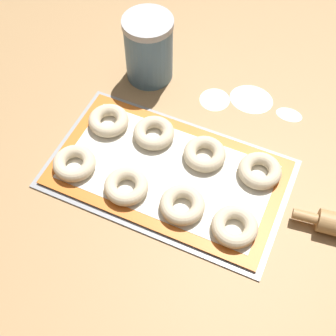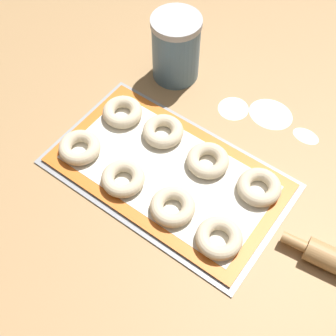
{
  "view_description": "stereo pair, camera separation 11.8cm",
  "coord_description": "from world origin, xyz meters",
  "px_view_note": "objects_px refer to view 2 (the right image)",
  "views": [
    {
      "loc": [
        0.21,
        -0.52,
        0.85
      ],
      "look_at": [
        -0.01,
        -0.02,
        0.03
      ],
      "focal_mm": 50.0,
      "sensor_mm": 36.0,
      "label": 1
    },
    {
      "loc": [
        0.32,
        -0.47,
        0.85
      ],
      "look_at": [
        -0.01,
        -0.02,
        0.03
      ],
      "focal_mm": 50.0,
      "sensor_mm": 36.0,
      "label": 2
    }
  ],
  "objects_px": {
    "baking_tray": "(168,173)",
    "bagel_front_mid_right": "(173,207)",
    "bagel_front_mid_left": "(123,178)",
    "bagel_back_far_right": "(259,187)",
    "bagel_front_far_right": "(219,238)",
    "bagel_back_mid_right": "(208,161)",
    "bagel_front_far_left": "(80,148)",
    "bagel_back_far_left": "(122,112)",
    "flour_canister": "(176,48)",
    "bagel_back_mid_left": "(163,131)"
  },
  "relations": [
    {
      "from": "bagel_front_mid_left",
      "to": "bagel_back_far_right",
      "type": "distance_m",
      "value": 0.29
    },
    {
      "from": "baking_tray",
      "to": "bagel_front_mid_right",
      "type": "height_order",
      "value": "bagel_front_mid_right"
    },
    {
      "from": "bagel_back_far_left",
      "to": "flour_canister",
      "type": "bearing_deg",
      "value": 86.52
    },
    {
      "from": "bagel_back_mid_right",
      "to": "flour_canister",
      "type": "height_order",
      "value": "flour_canister"
    },
    {
      "from": "bagel_front_mid_left",
      "to": "bagel_front_mid_right",
      "type": "height_order",
      "value": "same"
    },
    {
      "from": "bagel_back_mid_left",
      "to": "bagel_back_far_right",
      "type": "distance_m",
      "value": 0.25
    },
    {
      "from": "flour_canister",
      "to": "baking_tray",
      "type": "bearing_deg",
      "value": -57.2
    },
    {
      "from": "bagel_front_mid_right",
      "to": "bagel_back_mid_left",
      "type": "distance_m",
      "value": 0.2
    },
    {
      "from": "bagel_back_far_right",
      "to": "flour_canister",
      "type": "bearing_deg",
      "value": 152.02
    },
    {
      "from": "bagel_front_mid_right",
      "to": "bagel_back_mid_left",
      "type": "xyz_separation_m",
      "value": [
        -0.13,
        0.14,
        0.0
      ]
    },
    {
      "from": "bagel_front_far_left",
      "to": "bagel_front_mid_right",
      "type": "relative_size",
      "value": 1.0
    },
    {
      "from": "bagel_front_far_right",
      "to": "bagel_back_mid_left",
      "type": "distance_m",
      "value": 0.29
    },
    {
      "from": "baking_tray",
      "to": "bagel_front_mid_left",
      "type": "xyz_separation_m",
      "value": [
        -0.06,
        -0.08,
        0.02
      ]
    },
    {
      "from": "bagel_front_far_right",
      "to": "bagel_back_mid_left",
      "type": "bearing_deg",
      "value": 149.03
    },
    {
      "from": "bagel_back_far_left",
      "to": "flour_canister",
      "type": "relative_size",
      "value": 0.55
    },
    {
      "from": "baking_tray",
      "to": "bagel_back_far_right",
      "type": "bearing_deg",
      "value": 22.09
    },
    {
      "from": "bagel_front_far_right",
      "to": "bagel_back_far_right",
      "type": "height_order",
      "value": "same"
    },
    {
      "from": "baking_tray",
      "to": "bagel_front_far_left",
      "type": "height_order",
      "value": "bagel_front_far_left"
    },
    {
      "from": "bagel_front_far_left",
      "to": "bagel_front_far_right",
      "type": "height_order",
      "value": "same"
    },
    {
      "from": "bagel_back_far_left",
      "to": "bagel_back_far_right",
      "type": "height_order",
      "value": "same"
    },
    {
      "from": "baking_tray",
      "to": "bagel_front_far_right",
      "type": "xyz_separation_m",
      "value": [
        0.18,
        -0.07,
        0.02
      ]
    },
    {
      "from": "bagel_front_mid_left",
      "to": "bagel_back_far_right",
      "type": "xyz_separation_m",
      "value": [
        0.24,
        0.15,
        0.0
      ]
    },
    {
      "from": "baking_tray",
      "to": "bagel_back_far_right",
      "type": "relative_size",
      "value": 5.54
    },
    {
      "from": "bagel_front_mid_left",
      "to": "bagel_front_far_right",
      "type": "bearing_deg",
      "value": 1.0
    },
    {
      "from": "bagel_back_mid_right",
      "to": "flour_canister",
      "type": "bearing_deg",
      "value": 139.46
    },
    {
      "from": "bagel_back_far_left",
      "to": "bagel_back_mid_left",
      "type": "height_order",
      "value": "same"
    },
    {
      "from": "baking_tray",
      "to": "bagel_back_far_right",
      "type": "distance_m",
      "value": 0.2
    },
    {
      "from": "bagel_front_mid_right",
      "to": "flour_canister",
      "type": "bearing_deg",
      "value": 124.96
    },
    {
      "from": "baking_tray",
      "to": "bagel_back_mid_right",
      "type": "height_order",
      "value": "bagel_back_mid_right"
    },
    {
      "from": "bagel_back_mid_left",
      "to": "bagel_back_far_right",
      "type": "bearing_deg",
      "value": -0.05
    },
    {
      "from": "bagel_front_mid_right",
      "to": "bagel_back_far_left",
      "type": "distance_m",
      "value": 0.28
    },
    {
      "from": "bagel_back_mid_left",
      "to": "flour_canister",
      "type": "height_order",
      "value": "flour_canister"
    },
    {
      "from": "bagel_back_far_left",
      "to": "bagel_front_far_right",
      "type": "bearing_deg",
      "value": -21.08
    },
    {
      "from": "bagel_front_far_right",
      "to": "bagel_back_far_left",
      "type": "height_order",
      "value": "same"
    },
    {
      "from": "bagel_front_mid_left",
      "to": "bagel_back_far_right",
      "type": "relative_size",
      "value": 1.0
    },
    {
      "from": "bagel_front_far_left",
      "to": "bagel_back_far_right",
      "type": "relative_size",
      "value": 1.0
    },
    {
      "from": "bagel_front_far_right",
      "to": "bagel_back_mid_right",
      "type": "height_order",
      "value": "same"
    },
    {
      "from": "bagel_back_mid_left",
      "to": "flour_canister",
      "type": "distance_m",
      "value": 0.22
    },
    {
      "from": "bagel_front_mid_left",
      "to": "flour_canister",
      "type": "xyz_separation_m",
      "value": [
        -0.11,
        0.34,
        0.06
      ]
    },
    {
      "from": "bagel_back_far_left",
      "to": "bagel_front_mid_left",
      "type": "bearing_deg",
      "value": -50.16
    },
    {
      "from": "bagel_front_mid_right",
      "to": "bagel_back_mid_right",
      "type": "bearing_deg",
      "value": 92.38
    },
    {
      "from": "bagel_front_mid_right",
      "to": "bagel_front_far_right",
      "type": "bearing_deg",
      "value": -1.41
    },
    {
      "from": "bagel_front_far_left",
      "to": "bagel_front_mid_right",
      "type": "bearing_deg",
      "value": 0.25
    },
    {
      "from": "bagel_front_far_right",
      "to": "bagel_back_mid_right",
      "type": "relative_size",
      "value": 1.0
    },
    {
      "from": "bagel_front_far_left",
      "to": "bagel_back_far_left",
      "type": "distance_m",
      "value": 0.14
    },
    {
      "from": "bagel_front_far_left",
      "to": "baking_tray",
      "type": "bearing_deg",
      "value": 20.72
    },
    {
      "from": "bagel_front_far_right",
      "to": "bagel_back_mid_right",
      "type": "distance_m",
      "value": 0.18
    },
    {
      "from": "flour_canister",
      "to": "bagel_front_mid_right",
      "type": "bearing_deg",
      "value": -55.04
    },
    {
      "from": "baking_tray",
      "to": "bagel_back_far_right",
      "type": "xyz_separation_m",
      "value": [
        0.18,
        0.07,
        0.02
      ]
    },
    {
      "from": "bagel_front_far_left",
      "to": "flour_canister",
      "type": "relative_size",
      "value": 0.55
    }
  ]
}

